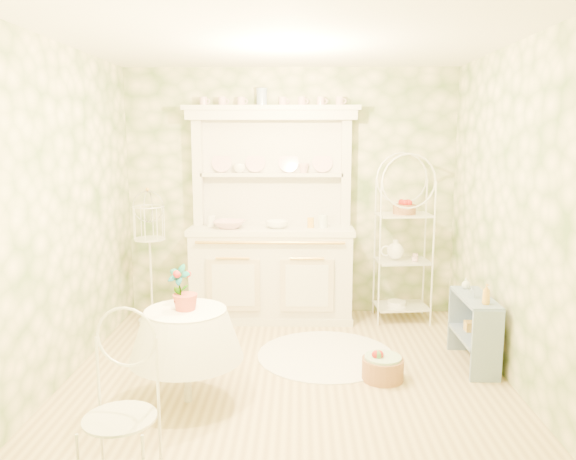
{
  "coord_description": "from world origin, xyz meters",
  "views": [
    {
      "loc": [
        0.1,
        -4.39,
        1.96
      ],
      "look_at": [
        0.0,
        0.5,
        1.15
      ],
      "focal_mm": 35.0,
      "sensor_mm": 36.0,
      "label": 1
    }
  ],
  "objects_px": {
    "side_shelf": "(474,331)",
    "round_table": "(187,363)",
    "kitchen_dresser": "(271,215)",
    "cafe_chair": "(120,426)",
    "bakers_rack": "(403,239)",
    "birdcage_stand": "(150,252)",
    "floor_basket": "(383,368)"
  },
  "relations": [
    {
      "from": "bakers_rack",
      "to": "side_shelf",
      "type": "relative_size",
      "value": 2.48
    },
    {
      "from": "bakers_rack",
      "to": "side_shelf",
      "type": "distance_m",
      "value": 1.42
    },
    {
      "from": "side_shelf",
      "to": "birdcage_stand",
      "type": "height_order",
      "value": "birdcage_stand"
    },
    {
      "from": "side_shelf",
      "to": "floor_basket",
      "type": "bearing_deg",
      "value": -162.62
    },
    {
      "from": "side_shelf",
      "to": "floor_basket",
      "type": "xyz_separation_m",
      "value": [
        -0.83,
        -0.32,
        -0.21
      ]
    },
    {
      "from": "bakers_rack",
      "to": "round_table",
      "type": "distance_m",
      "value": 2.82
    },
    {
      "from": "bakers_rack",
      "to": "cafe_chair",
      "type": "bearing_deg",
      "value": -129.87
    },
    {
      "from": "cafe_chair",
      "to": "floor_basket",
      "type": "xyz_separation_m",
      "value": [
        1.66,
        1.52,
        -0.31
      ]
    },
    {
      "from": "side_shelf",
      "to": "birdcage_stand",
      "type": "relative_size",
      "value": 0.47
    },
    {
      "from": "round_table",
      "to": "cafe_chair",
      "type": "relative_size",
      "value": 0.75
    },
    {
      "from": "bakers_rack",
      "to": "birdcage_stand",
      "type": "bearing_deg",
      "value": 177.62
    },
    {
      "from": "kitchen_dresser",
      "to": "birdcage_stand",
      "type": "distance_m",
      "value": 1.33
    },
    {
      "from": "side_shelf",
      "to": "round_table",
      "type": "bearing_deg",
      "value": -166.47
    },
    {
      "from": "floor_basket",
      "to": "round_table",
      "type": "bearing_deg",
      "value": -164.73
    },
    {
      "from": "side_shelf",
      "to": "round_table",
      "type": "relative_size",
      "value": 1.2
    },
    {
      "from": "kitchen_dresser",
      "to": "bakers_rack",
      "type": "height_order",
      "value": "kitchen_dresser"
    },
    {
      "from": "kitchen_dresser",
      "to": "round_table",
      "type": "xyz_separation_m",
      "value": [
        -0.53,
        -1.98,
        -0.84
      ]
    },
    {
      "from": "kitchen_dresser",
      "to": "cafe_chair",
      "type": "height_order",
      "value": "kitchen_dresser"
    },
    {
      "from": "kitchen_dresser",
      "to": "cafe_chair",
      "type": "distance_m",
      "value": 3.24
    },
    {
      "from": "kitchen_dresser",
      "to": "bakers_rack",
      "type": "relative_size",
      "value": 1.28
    },
    {
      "from": "floor_basket",
      "to": "side_shelf",
      "type": "bearing_deg",
      "value": 21.29
    },
    {
      "from": "round_table",
      "to": "birdcage_stand",
      "type": "bearing_deg",
      "value": 112.19
    },
    {
      "from": "kitchen_dresser",
      "to": "floor_basket",
      "type": "xyz_separation_m",
      "value": [
        0.98,
        -1.56,
        -1.05
      ]
    },
    {
      "from": "floor_basket",
      "to": "bakers_rack",
      "type": "bearing_deg",
      "value": 74.72
    },
    {
      "from": "kitchen_dresser",
      "to": "round_table",
      "type": "bearing_deg",
      "value": -105.04
    },
    {
      "from": "kitchen_dresser",
      "to": "side_shelf",
      "type": "distance_m",
      "value": 2.35
    },
    {
      "from": "round_table",
      "to": "floor_basket",
      "type": "xyz_separation_m",
      "value": [
        1.52,
        0.41,
        -0.2
      ]
    },
    {
      "from": "birdcage_stand",
      "to": "bakers_rack",
      "type": "bearing_deg",
      "value": 3.38
    },
    {
      "from": "round_table",
      "to": "birdcage_stand",
      "type": "distance_m",
      "value": 2.0
    },
    {
      "from": "cafe_chair",
      "to": "birdcage_stand",
      "type": "bearing_deg",
      "value": 108.62
    },
    {
      "from": "kitchen_dresser",
      "to": "round_table",
      "type": "relative_size",
      "value": 3.8
    },
    {
      "from": "round_table",
      "to": "cafe_chair",
      "type": "xyz_separation_m",
      "value": [
        -0.14,
        -1.11,
        0.1
      ]
    }
  ]
}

